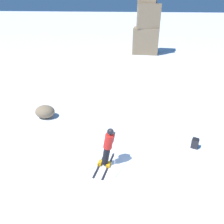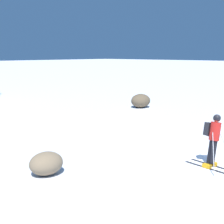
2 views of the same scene
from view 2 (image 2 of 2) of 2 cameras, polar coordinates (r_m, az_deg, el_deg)
The scene contains 4 objects.
skier at distance 10.99m, azimuth 18.03°, elevation -4.44°, with size 1.28×1.70×1.79m.
spare_backpack at distance 15.11m, azimuth 17.50°, elevation -3.26°, with size 0.36×0.31×0.50m.
exposed_boulder_0 at distance 22.00m, azimuth 5.27°, elevation 2.07°, with size 1.48×1.26×0.96m, color brown.
exposed_boulder_1 at distance 10.12m, azimuth -11.94°, elevation -9.16°, with size 1.10×0.94×0.72m, color #7A664C.
Camera 2 is at (-10.79, -4.34, 3.75)m, focal length 50.00 mm.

